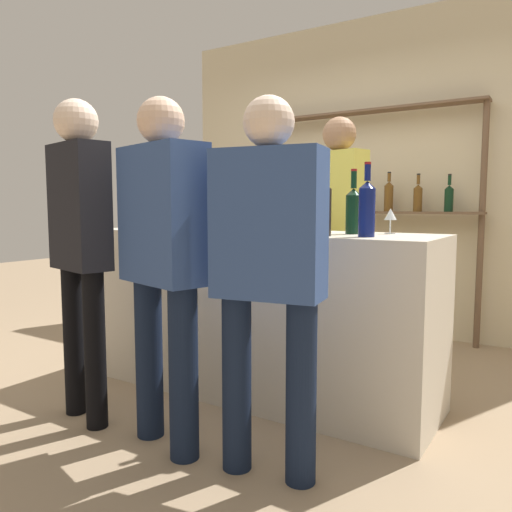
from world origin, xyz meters
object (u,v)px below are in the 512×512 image
(server_behind_counter, at_px, (338,219))
(customer_right, at_px, (268,261))
(counter_bottle_3, at_px, (275,210))
(wine_glass, at_px, (390,215))
(ice_bucket, at_px, (291,211))
(counter_bottle_0, at_px, (353,209))
(counter_bottle_2, at_px, (367,207))
(counter_bottle_4, at_px, (323,207))
(customer_center, at_px, (163,249))
(customer_left, at_px, (80,232))
(counter_bottle_1, at_px, (295,208))

(server_behind_counter, relative_size, customer_right, 1.10)
(server_behind_counter, bearing_deg, counter_bottle_3, -2.66)
(counter_bottle_3, distance_m, wine_glass, 0.70)
(ice_bucket, xyz_separation_m, server_behind_counter, (0.00, 0.67, -0.06))
(counter_bottle_0, height_order, customer_right, customer_right)
(counter_bottle_2, height_order, customer_right, customer_right)
(ice_bucket, distance_m, customer_right, 0.88)
(counter_bottle_4, distance_m, ice_bucket, 0.34)
(counter_bottle_0, bearing_deg, customer_center, -122.15)
(counter_bottle_0, distance_m, wine_glass, 0.21)
(ice_bucket, height_order, customer_left, customer_left)
(customer_left, relative_size, customer_center, 1.03)
(counter_bottle_1, bearing_deg, customer_center, -117.17)
(counter_bottle_4, xyz_separation_m, customer_center, (-0.50, -0.65, -0.19))
(counter_bottle_0, relative_size, server_behind_counter, 0.20)
(counter_bottle_4, xyz_separation_m, customer_right, (0.04, -0.61, -0.22))
(counter_bottle_4, bearing_deg, customer_left, -148.34)
(counter_bottle_3, height_order, customer_center, customer_center)
(customer_right, relative_size, customer_center, 0.97)
(counter_bottle_2, distance_m, counter_bottle_3, 0.73)
(counter_bottle_4, bearing_deg, server_behind_counter, 108.37)
(customer_center, bearing_deg, counter_bottle_0, -16.52)
(counter_bottle_1, relative_size, wine_glass, 2.64)
(ice_bucket, bearing_deg, counter_bottle_4, -32.96)
(counter_bottle_3, relative_size, ice_bucket, 1.33)
(wine_glass, bearing_deg, counter_bottle_3, -174.52)
(counter_bottle_2, xyz_separation_m, customer_right, (-0.18, -0.65, -0.22))
(counter_bottle_1, distance_m, counter_bottle_2, 0.38)
(ice_bucket, height_order, server_behind_counter, server_behind_counter)
(counter_bottle_2, distance_m, ice_bucket, 0.52)
(counter_bottle_3, bearing_deg, counter_bottle_4, -33.57)
(counter_bottle_2, relative_size, counter_bottle_3, 1.14)
(wine_glass, bearing_deg, counter_bottle_0, -142.55)
(counter_bottle_0, distance_m, server_behind_counter, 0.70)
(counter_bottle_3, xyz_separation_m, customer_right, (0.51, -0.92, -0.20))
(counter_bottle_4, height_order, server_behind_counter, server_behind_counter)
(wine_glass, bearing_deg, customer_left, -141.41)
(counter_bottle_3, xyz_separation_m, ice_bucket, (0.18, -0.12, -0.01))
(customer_center, bearing_deg, wine_glass, -19.85)
(counter_bottle_3, relative_size, wine_glass, 2.32)
(counter_bottle_1, bearing_deg, counter_bottle_0, 46.89)
(ice_bucket, bearing_deg, customer_right, -67.62)
(counter_bottle_0, bearing_deg, customer_right, -91.63)
(counter_bottle_4, relative_size, customer_center, 0.24)
(counter_bottle_2, relative_size, customer_left, 0.22)
(counter_bottle_0, height_order, customer_center, customer_center)
(counter_bottle_1, xyz_separation_m, customer_right, (0.20, -0.61, -0.21))
(counter_bottle_4, xyz_separation_m, customer_left, (-1.07, -0.66, -0.13))
(counter_bottle_0, height_order, ice_bucket, counter_bottle_0)
(counter_bottle_1, distance_m, wine_glass, 0.54)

